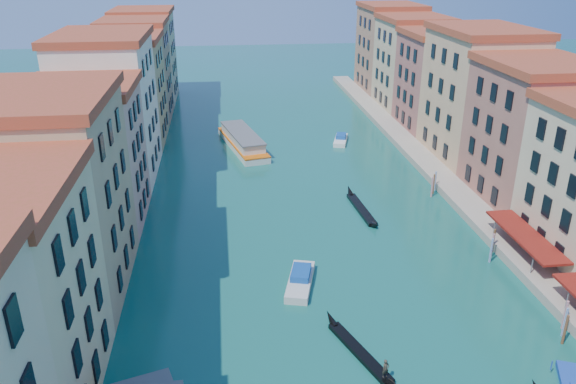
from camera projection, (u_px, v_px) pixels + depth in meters
name	position (u px, v px, depth m)	size (l,w,h in m)	color
left_bank_palazzos	(102.00, 124.00, 75.91)	(12.80, 128.40, 21.00)	beige
right_bank_palazzos	(494.00, 111.00, 82.37)	(12.80, 128.40, 21.00)	brown
quay	(435.00, 172.00, 85.12)	(4.00, 140.00, 1.00)	#A49B84
mooring_poles_right	(547.00, 305.00, 51.42)	(1.44, 54.24, 3.20)	#53341C
vaporetto_far	(243.00, 141.00, 96.73)	(8.28, 19.34, 2.80)	silver
gondola_fore	(360.00, 351.00, 46.97)	(4.61, 10.74, 2.22)	black
gondola_far	(361.00, 208.00, 73.42)	(1.88, 12.51, 1.77)	black
motorboat_mid	(300.00, 280.00, 56.81)	(4.04, 7.52, 1.49)	beige
motorboat_far	(341.00, 139.00, 99.89)	(3.82, 6.80, 1.34)	white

